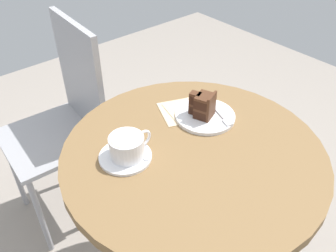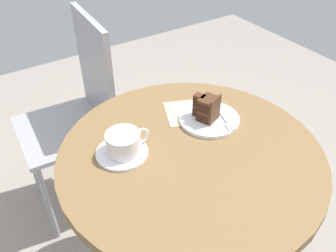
% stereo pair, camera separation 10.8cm
% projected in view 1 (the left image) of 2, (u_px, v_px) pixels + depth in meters
% --- Properties ---
extents(cafe_table, '(0.79, 0.79, 0.72)m').
position_uv_depth(cafe_table, '(192.00, 177.00, 1.13)').
color(cafe_table, brown).
rests_on(cafe_table, ground).
extents(saucer, '(0.15, 0.15, 0.01)m').
position_uv_depth(saucer, '(125.00, 157.00, 1.03)').
color(saucer, white).
rests_on(saucer, cafe_table).
extents(coffee_cup, '(0.14, 0.10, 0.07)m').
position_uv_depth(coffee_cup, '(127.00, 146.00, 1.00)').
color(coffee_cup, white).
rests_on(coffee_cup, saucer).
extents(teaspoon, '(0.02, 0.11, 0.00)m').
position_uv_depth(teaspoon, '(141.00, 153.00, 1.03)').
color(teaspoon, silver).
rests_on(teaspoon, saucer).
extents(cake_plate, '(0.20, 0.20, 0.01)m').
position_uv_depth(cake_plate, '(205.00, 116.00, 1.18)').
color(cake_plate, white).
rests_on(cake_plate, cafe_table).
extents(cake_slice, '(0.08, 0.09, 0.09)m').
position_uv_depth(cake_slice, '(203.00, 105.00, 1.15)').
color(cake_slice, '#381E14').
rests_on(cake_slice, cake_plate).
extents(fork, '(0.06, 0.14, 0.00)m').
position_uv_depth(fork, '(222.00, 116.00, 1.16)').
color(fork, silver).
rests_on(fork, cake_plate).
extents(napkin, '(0.19, 0.19, 0.00)m').
position_uv_depth(napkin, '(184.00, 110.00, 1.21)').
color(napkin, beige).
rests_on(napkin, cafe_table).
extents(cafe_chair, '(0.40, 0.40, 0.93)m').
position_uv_depth(cafe_chair, '(67.00, 113.00, 1.49)').
color(cafe_chair, '#9E9EA3').
rests_on(cafe_chair, ground).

